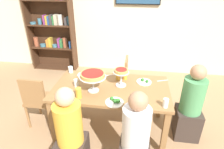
{
  "coord_description": "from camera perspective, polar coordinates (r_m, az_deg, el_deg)",
  "views": [
    {
      "loc": [
        0.34,
        -2.23,
        2.11
      ],
      "look_at": [
        0.0,
        0.1,
        0.89
      ],
      "focal_mm": 30.13,
      "sensor_mm": 36.0,
      "label": 1
    }
  ],
  "objects": [
    {
      "name": "salad_plate_spare",
      "position": [
        2.98,
        -8.02,
        0.02
      ],
      "size": [
        0.26,
        0.26,
        0.07
      ],
      "color": "white",
      "rests_on": "dining_table"
    },
    {
      "name": "chair_head_west",
      "position": [
        3.06,
        -21.39,
        -6.93
      ],
      "size": [
        0.4,
        0.4,
        0.87
      ],
      "color": "olive",
      "rests_on": "ground_plane"
    },
    {
      "name": "beer_glass_amber_tall",
      "position": [
        2.81,
        1.92,
        -0.15
      ],
      "size": [
        0.07,
        0.07,
        0.15
      ],
      "primitive_type": "cylinder",
      "color": "gold",
      "rests_on": "dining_table"
    },
    {
      "name": "beer_glass_amber_spare",
      "position": [
        2.81,
        4.0,
        0.02
      ],
      "size": [
        0.06,
        0.06,
        0.16
      ],
      "primitive_type": "cylinder",
      "color": "gold",
      "rests_on": "dining_table"
    },
    {
      "name": "chair_far_right",
      "position": [
        3.4,
        6.05,
        -1.34
      ],
      "size": [
        0.4,
        0.4,
        0.87
      ],
      "rotation": [
        0.0,
        0.0,
        -1.57
      ],
      "color": "olive",
      "rests_on": "ground_plane"
    },
    {
      "name": "beer_glass_amber_short",
      "position": [
        2.43,
        -10.13,
        -5.53
      ],
      "size": [
        0.08,
        0.08,
        0.14
      ],
      "primitive_type": "cylinder",
      "color": "gold",
      "rests_on": "dining_table"
    },
    {
      "name": "rear_partition",
      "position": [
        4.5,
        4.03,
        18.24
      ],
      "size": [
        8.0,
        0.12,
        2.8
      ],
      "primitive_type": "cube",
      "color": "beige",
      "rests_on": "ground_plane"
    },
    {
      "name": "cutlery_fork_near",
      "position": [
        2.9,
        15.13,
        -1.79
      ],
      "size": [
        0.18,
        0.08,
        0.0
      ],
      "primitive_type": "cube",
      "rotation": [
        0.0,
        0.0,
        3.48
      ],
      "color": "silver",
      "rests_on": "dining_table"
    },
    {
      "name": "cutlery_knife_far",
      "position": [
        2.38,
        8.37,
        -8.04
      ],
      "size": [
        0.17,
        0.08,
        0.0
      ],
      "primitive_type": "cube",
      "rotation": [
        0.0,
        0.0,
        -0.37
      ],
      "color": "silver",
      "rests_on": "dining_table"
    },
    {
      "name": "ground_plane",
      "position": [
        3.09,
        -0.28,
        -15.67
      ],
      "size": [
        12.0,
        12.0,
        0.0
      ],
      "primitive_type": "plane",
      "color": "#9E7A56"
    },
    {
      "name": "personal_pizza_stand",
      "position": [
        2.6,
        2.79,
        0.4
      ],
      "size": [
        0.22,
        0.22,
        0.25
      ],
      "color": "silver",
      "rests_on": "dining_table"
    },
    {
      "name": "diner_near_right",
      "position": [
        2.22,
        6.97,
        -19.87
      ],
      "size": [
        0.34,
        0.34,
        1.15
      ],
      "rotation": [
        0.0,
        0.0,
        1.57
      ],
      "color": "#382D28",
      "rests_on": "ground_plane"
    },
    {
      "name": "water_glass_clear_spare",
      "position": [
        2.32,
        15.98,
        -8.32
      ],
      "size": [
        0.06,
        0.06,
        0.11
      ],
      "primitive_type": "cylinder",
      "color": "white",
      "rests_on": "dining_table"
    },
    {
      "name": "diner_near_left",
      "position": [
        2.3,
        -12.47,
        -18.23
      ],
      "size": [
        0.34,
        0.34,
        1.15
      ],
      "rotation": [
        0.0,
        0.0,
        1.57
      ],
      "color": "#382D28",
      "rests_on": "ground_plane"
    },
    {
      "name": "bookshelf",
      "position": [
        4.84,
        -17.92,
        14.1
      ],
      "size": [
        1.1,
        0.3,
        2.21
      ],
      "color": "#422819",
      "rests_on": "ground_plane"
    },
    {
      "name": "deep_dish_pizza_stand",
      "position": [
        2.47,
        -5.87,
        -0.42
      ],
      "size": [
        0.35,
        0.35,
        0.27
      ],
      "color": "silver",
      "rests_on": "dining_table"
    },
    {
      "name": "salad_plate_far_diner",
      "position": [
        2.32,
        0.88,
        -8.2
      ],
      "size": [
        0.22,
        0.22,
        0.07
      ],
      "color": "white",
      "rests_on": "dining_table"
    },
    {
      "name": "dining_table",
      "position": [
        2.69,
        -0.31,
        -5.54
      ],
      "size": [
        1.62,
        0.89,
        0.74
      ],
      "color": "olive",
      "rests_on": "ground_plane"
    },
    {
      "name": "water_glass_clear_near",
      "position": [
        2.69,
        -10.82,
        -2.5
      ],
      "size": [
        0.06,
        0.06,
        0.11
      ],
      "primitive_type": "cylinder",
      "color": "white",
      "rests_on": "dining_table"
    },
    {
      "name": "diner_head_east",
      "position": [
        2.87,
        22.57,
        -9.38
      ],
      "size": [
        0.34,
        0.34,
        1.15
      ],
      "rotation": [
        0.0,
        0.0,
        3.14
      ],
      "color": "#382D28",
      "rests_on": "ground_plane"
    },
    {
      "name": "salad_plate_near_diner",
      "position": [
        2.79,
        9.7,
        -2.12
      ],
      "size": [
        0.22,
        0.22,
        0.06
      ],
      "color": "white",
      "rests_on": "dining_table"
    },
    {
      "name": "cutlery_knife_near",
      "position": [
        2.95,
        -1.05,
        -0.23
      ],
      "size": [
        0.18,
        0.07,
        0.0
      ],
      "primitive_type": "cube",
      "rotation": [
        0.0,
        0.0,
        3.46
      ],
      "color": "silver",
      "rests_on": "dining_table"
    },
    {
      "name": "water_glass_clear_far",
      "position": [
        3.11,
        -12.44,
        1.51
      ],
      "size": [
        0.07,
        0.07,
        0.1
      ],
      "primitive_type": "cylinder",
      "color": "white",
      "rests_on": "dining_table"
    },
    {
      "name": "cutlery_fork_far",
      "position": [
        2.58,
        -15.07,
        -5.72
      ],
      "size": [
        0.18,
        0.05,
        0.0
      ],
      "primitive_type": "cube",
      "rotation": [
        0.0,
        0.0,
        -0.17
      ],
      "color": "silver",
      "rests_on": "dining_table"
    }
  ]
}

